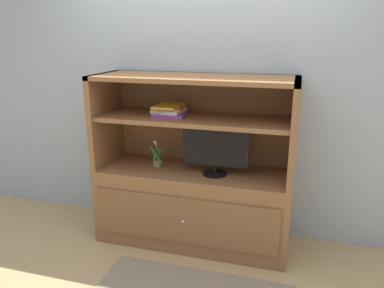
{
  "coord_description": "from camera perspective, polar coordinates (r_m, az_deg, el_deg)",
  "views": [
    {
      "loc": [
        0.82,
        -2.52,
        1.82
      ],
      "look_at": [
        0.0,
        0.35,
        0.93
      ],
      "focal_mm": 34.45,
      "sensor_mm": 36.0,
      "label": 1
    }
  ],
  "objects": [
    {
      "name": "ground_plane",
      "position": [
        3.21,
        -1.81,
        -17.89
      ],
      "size": [
        8.0,
        8.0,
        0.0
      ],
      "primitive_type": "plane",
      "color": "tan"
    },
    {
      "name": "painted_rear_wall",
      "position": [
        3.39,
        1.89,
        9.53
      ],
      "size": [
        6.0,
        0.1,
        2.8
      ],
      "primitive_type": "cube",
      "color": "#9EA8B2",
      "rests_on": "ground_plane"
    },
    {
      "name": "media_console",
      "position": [
        3.31,
        0.26,
        -7.11
      ],
      "size": [
        1.69,
        0.63,
        1.49
      ],
      "color": "brown",
      "rests_on": "ground_plane"
    },
    {
      "name": "tv_monitor",
      "position": [
        3.06,
        3.61,
        -0.77
      ],
      "size": [
        0.55,
        0.2,
        0.42
      ],
      "color": "black",
      "rests_on": "media_console"
    },
    {
      "name": "potted_plant",
      "position": [
        3.32,
        -5.41,
        -2.52
      ],
      "size": [
        0.13,
        0.1,
        0.25
      ],
      "color": "#8C7251",
      "rests_on": "media_console"
    },
    {
      "name": "magazine_stack",
      "position": [
        3.15,
        -3.48,
        5.23
      ],
      "size": [
        0.29,
        0.32,
        0.09
      ],
      "color": "purple",
      "rests_on": "media_console"
    }
  ]
}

